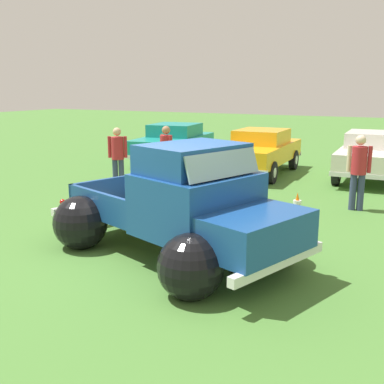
% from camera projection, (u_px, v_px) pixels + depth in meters
% --- Properties ---
extents(ground_plane, '(80.00, 80.00, 0.00)m').
position_uv_depth(ground_plane, '(170.00, 253.00, 7.95)').
color(ground_plane, '#477A33').
extents(vintage_pickup_truck, '(4.99, 3.83, 1.96)m').
position_uv_depth(vintage_pickup_truck, '(186.00, 215.00, 7.51)').
color(vintage_pickup_truck, black).
rests_on(vintage_pickup_truck, ground).
extents(show_car_0, '(2.42, 4.34, 1.43)m').
position_uv_depth(show_car_0, '(174.00, 142.00, 17.39)').
color(show_car_0, black).
rests_on(show_car_0, ground).
extents(show_car_1, '(1.91, 4.30, 1.43)m').
position_uv_depth(show_car_1, '(260.00, 150.00, 15.07)').
color(show_car_1, black).
rests_on(show_car_1, ground).
extents(show_car_2, '(2.01, 4.45, 1.43)m').
position_uv_depth(show_car_2, '(373.00, 154.00, 14.23)').
color(show_car_2, black).
rests_on(show_car_2, ground).
extents(spectator_0, '(0.51, 0.46, 1.73)m').
position_uv_depth(spectator_0, '(166.00, 153.00, 12.90)').
color(spectator_0, '#4C4742').
rests_on(spectator_0, ground).
extents(spectator_1, '(0.51, 0.46, 1.70)m').
position_uv_depth(spectator_1, '(118.00, 154.00, 12.82)').
color(spectator_1, navy).
rests_on(spectator_1, ground).
extents(spectator_2, '(0.54, 0.38, 1.73)m').
position_uv_depth(spectator_2, '(359.00, 168.00, 10.52)').
color(spectator_2, navy).
rests_on(spectator_2, ground).
extents(lane_cone_0, '(0.36, 0.36, 0.63)m').
position_uv_depth(lane_cone_0, '(297.00, 207.00, 9.76)').
color(lane_cone_0, black).
rests_on(lane_cone_0, ground).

